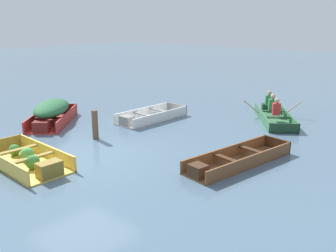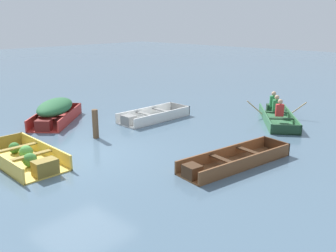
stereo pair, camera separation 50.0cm
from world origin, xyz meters
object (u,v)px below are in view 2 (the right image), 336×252
object	(u,v)px
dinghy_yellow_foreground	(25,158)
mooring_post	(95,124)
skiff_white_near_moored	(151,117)
rowboat_green_with_crew	(277,115)
skiff_red_far_moored	(55,109)
skiff_wooden_brown_mid_moored	(232,161)

from	to	relation	value
dinghy_yellow_foreground	mooring_post	size ratio (longest dim) A/B	3.07
mooring_post	skiff_white_near_moored	bearing A→B (deg)	95.64
skiff_white_near_moored	mooring_post	xyz separation A→B (m)	(0.27, -2.78, 0.34)
rowboat_green_with_crew	mooring_post	xyz separation A→B (m)	(-3.24, -6.00, 0.26)
skiff_red_far_moored	rowboat_green_with_crew	bearing A→B (deg)	44.71
skiff_red_far_moored	dinghy_yellow_foreground	bearing A→B (deg)	-41.55
dinghy_yellow_foreground	skiff_red_far_moored	distance (m)	4.19
skiff_wooden_brown_mid_moored	mooring_post	distance (m)	4.68
skiff_white_near_moored	rowboat_green_with_crew	xyz separation A→B (m)	(3.51, 3.21, 0.08)
skiff_white_near_moored	skiff_wooden_brown_mid_moored	size ratio (longest dim) A/B	0.83
skiff_red_far_moored	rowboat_green_with_crew	size ratio (longest dim) A/B	0.90
skiff_wooden_brown_mid_moored	mooring_post	world-z (taller)	mooring_post
mooring_post	skiff_wooden_brown_mid_moored	bearing A→B (deg)	12.15
dinghy_yellow_foreground	skiff_red_far_moored	size ratio (longest dim) A/B	0.98
skiff_red_far_moored	rowboat_green_with_crew	distance (m)	8.32
rowboat_green_with_crew	skiff_white_near_moored	bearing A→B (deg)	-137.53
skiff_white_near_moored	mooring_post	world-z (taller)	mooring_post
skiff_wooden_brown_mid_moored	skiff_red_far_moored	bearing A→B (deg)	-173.42
skiff_red_far_moored	mooring_post	xyz separation A→B (m)	(2.67, -0.15, -0.02)
skiff_red_far_moored	skiff_wooden_brown_mid_moored	bearing A→B (deg)	6.58
dinghy_yellow_foreground	rowboat_green_with_crew	distance (m)	9.06
skiff_wooden_brown_mid_moored	rowboat_green_with_crew	bearing A→B (deg)	104.78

